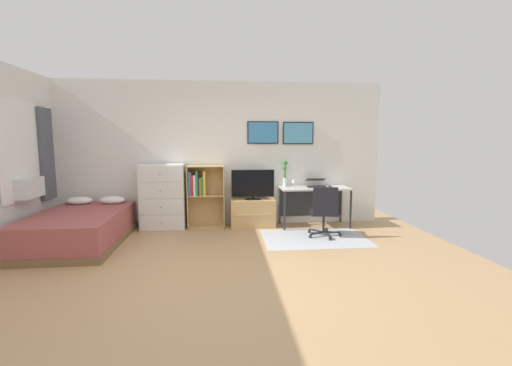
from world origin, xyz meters
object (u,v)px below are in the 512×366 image
(bookshelf, at_px, (202,191))
(wine_glass, at_px, (294,181))
(office_chair, at_px, (324,210))
(television, at_px, (253,185))
(dresser, at_px, (163,197))
(bed, at_px, (80,228))
(desk, at_px, (313,194))
(tv_stand, at_px, (253,213))
(laptop, at_px, (316,183))
(bamboo_vase, at_px, (285,174))
(computer_mouse, at_px, (330,186))

(bookshelf, distance_m, wine_glass, 1.70)
(office_chair, bearing_deg, television, 154.36)
(dresser, bearing_deg, wine_glass, -4.14)
(bed, height_order, desk, desk)
(bookshelf, xyz_separation_m, office_chair, (2.06, -0.90, -0.22))
(desk, bearing_deg, wine_glass, -157.16)
(tv_stand, distance_m, laptop, 1.32)
(laptop, bearing_deg, bookshelf, -176.15)
(tv_stand, xyz_separation_m, television, (0.00, -0.02, 0.53))
(dresser, relative_size, wine_glass, 6.58)
(television, bearing_deg, laptop, 1.76)
(tv_stand, bearing_deg, bamboo_vase, 9.52)
(dresser, distance_m, laptop, 2.86)
(tv_stand, xyz_separation_m, office_chair, (1.12, -0.85, 0.20))
(bed, bearing_deg, wine_glass, 9.74)
(bed, xyz_separation_m, office_chair, (3.91, -0.03, 0.20))
(tv_stand, relative_size, wine_glass, 4.59)
(dresser, distance_m, bookshelf, 0.71)
(television, relative_size, wine_glass, 4.41)
(laptop, xyz_separation_m, computer_mouse, (0.23, -0.12, -0.05))
(dresser, xyz_separation_m, desk, (2.79, 0.00, 0.01))
(bed, xyz_separation_m, laptop, (3.99, 0.84, 0.55))
(television, distance_m, laptop, 1.21)
(laptop, bearing_deg, dresser, -174.55)
(computer_mouse, bearing_deg, bookshelf, 176.26)
(bed, bearing_deg, laptop, 11.35)
(dresser, bearing_deg, bamboo_vase, 3.04)
(dresser, height_order, computer_mouse, dresser)
(bed, height_order, television, television)
(bookshelf, bearing_deg, office_chair, -23.66)
(desk, distance_m, wine_glass, 0.53)
(desk, relative_size, bamboo_vase, 2.59)
(desk, distance_m, computer_mouse, 0.34)
(desk, relative_size, computer_mouse, 12.30)
(wine_glass, bearing_deg, bamboo_vase, 110.06)
(tv_stand, bearing_deg, laptop, 0.70)
(bookshelf, height_order, television, bookshelf)
(bed, xyz_separation_m, computer_mouse, (4.23, 0.72, 0.50))
(tv_stand, relative_size, laptop, 2.01)
(dresser, relative_size, bookshelf, 1.03)
(desk, distance_m, office_chair, 0.85)
(bed, xyz_separation_m, bookshelf, (1.85, 0.87, 0.42))
(office_chair, relative_size, computer_mouse, 8.27)
(bookshelf, height_order, wine_glass, bookshelf)
(bed, relative_size, computer_mouse, 19.75)
(television, distance_m, office_chair, 1.43)
(dresser, distance_m, office_chair, 2.89)
(television, bearing_deg, bookshelf, 175.47)
(television, xyz_separation_m, wine_glass, (0.73, -0.16, 0.08))
(wine_glass, bearing_deg, bed, -169.79)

